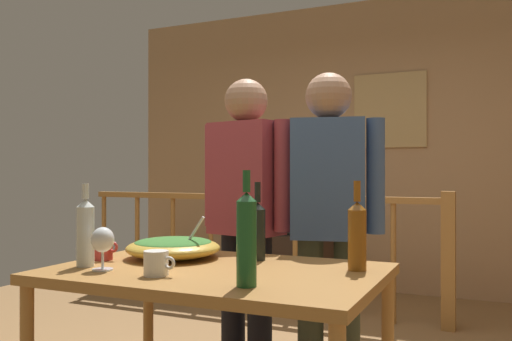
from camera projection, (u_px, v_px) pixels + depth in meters
name	position (u px, v px, depth m)	size (l,w,h in m)	color
back_wall	(379.00, 145.00, 5.31)	(5.45, 0.10, 2.88)	tan
framed_picture	(390.00, 110.00, 5.21)	(0.69, 0.03, 0.72)	tan
stair_railing	(299.00, 238.00, 4.45)	(3.31, 0.10, 1.03)	#9E6B33
tv_console	(285.00, 262.00, 5.34)	(0.90, 0.40, 0.55)	#38281E
flat_screen_tv	(284.00, 210.00, 5.31)	(0.55, 0.12, 0.41)	black
serving_table	(216.00, 289.00, 2.07)	(1.26, 0.83, 0.80)	#9E6B33
salad_bowl	(173.00, 247.00, 2.32)	(0.41, 0.41, 0.21)	gold
wine_glass	(103.00, 241.00, 2.03)	(0.09, 0.09, 0.16)	silver
wine_bottle_amber	(357.00, 234.00, 2.03)	(0.07, 0.07, 0.34)	brown
wine_bottle_clear	(86.00, 231.00, 2.12)	(0.07, 0.07, 0.33)	silver
wine_bottle_dark	(258.00, 229.00, 2.27)	(0.07, 0.07, 0.33)	black
wine_bottle_green	(247.00, 237.00, 1.74)	(0.07, 0.07, 0.38)	#1E5628
mug_red	(104.00, 248.00, 2.27)	(0.12, 0.08, 0.11)	#B7332D
mug_white	(157.00, 263.00, 1.92)	(0.12, 0.09, 0.09)	white
person_standing_left	(246.00, 207.00, 2.85)	(0.55, 0.30, 1.67)	black
person_standing_right	(329.00, 210.00, 2.66)	(0.54, 0.29, 1.67)	#2D3323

